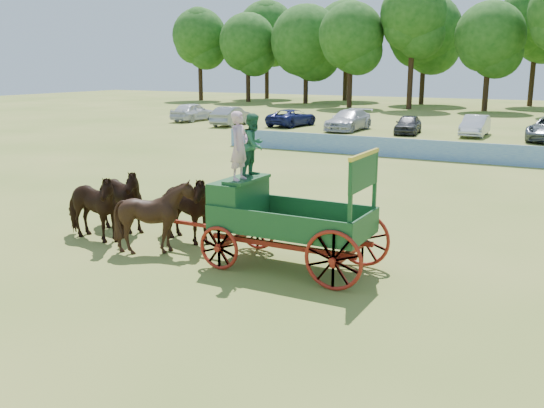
{
  "coord_description": "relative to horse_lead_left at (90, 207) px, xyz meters",
  "views": [
    {
      "loc": [
        5.96,
        -13.85,
        4.9
      ],
      "look_at": [
        -1.44,
        -0.07,
        1.3
      ],
      "focal_mm": 40.0,
      "sensor_mm": 36.0,
      "label": 1
    }
  ],
  "objects": [
    {
      "name": "treeline",
      "position": [
        2.52,
        62.5,
        8.19
      ],
      "size": [
        91.11,
        24.05,
        15.21
      ],
      "color": "#382314",
      "rests_on": "ground"
    },
    {
      "name": "horse_lead_right",
      "position": [
        0.0,
        1.1,
        0.0
      ],
      "size": [
        2.46,
        1.39,
        1.97
      ],
      "primitive_type": "imported",
      "rotation": [
        0.0,
        0.0,
        1.43
      ],
      "color": "black",
      "rests_on": "ground"
    },
    {
      "name": "parked_cars",
      "position": [
        6.55,
        31.6,
        -0.21
      ],
      "size": [
        52.25,
        7.12,
        1.64
      ],
      "color": "silver",
      "rests_on": "ground"
    },
    {
      "name": "horse_wheel_right",
      "position": [
        2.4,
        1.1,
        0.0
      ],
      "size": [
        2.49,
        1.51,
        1.97
      ],
      "primitive_type": "imported",
      "rotation": [
        0.0,
        0.0,
        1.37
      ],
      "color": "black",
      "rests_on": "ground"
    },
    {
      "name": "farm_dray",
      "position": [
        5.35,
        0.57,
        0.69
      ],
      "size": [
        6.0,
        2.0,
        3.82
      ],
      "color": "#AB2F11",
      "rests_on": "ground"
    },
    {
      "name": "sponsor_banner",
      "position": [
        5.46,
        19.62,
        -0.46
      ],
      "size": [
        26.0,
        0.08,
        1.05
      ],
      "primitive_type": "cube",
      "color": "blue",
      "rests_on": "ground"
    },
    {
      "name": "ground",
      "position": [
        6.46,
        1.62,
        -0.98
      ],
      "size": [
        160.0,
        160.0,
        0.0
      ],
      "primitive_type": "plane",
      "color": "#9D9447",
      "rests_on": "ground"
    },
    {
      "name": "horse_wheel_left",
      "position": [
        2.4,
        0.0,
        0.0
      ],
      "size": [
        2.04,
        1.88,
        1.97
      ],
      "primitive_type": "imported",
      "rotation": [
        0.0,
        0.0,
        1.4
      ],
      "color": "black",
      "rests_on": "ground"
    },
    {
      "name": "horse_lead_left",
      "position": [
        0.0,
        0.0,
        0.0
      ],
      "size": [
        2.41,
        1.24,
        1.97
      ],
      "primitive_type": "imported",
      "rotation": [
        0.0,
        0.0,
        1.49
      ],
      "color": "black",
      "rests_on": "ground"
    }
  ]
}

